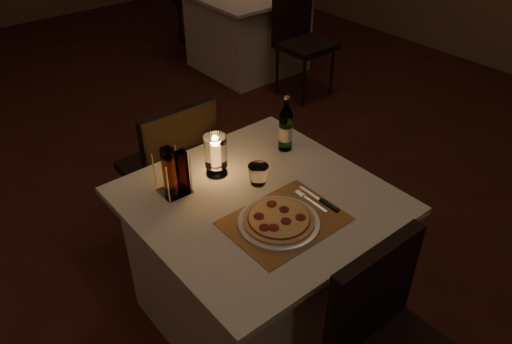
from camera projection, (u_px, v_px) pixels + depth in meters
floor at (193, 308)px, 2.55m from camera, size 8.00×10.00×0.02m
main_table at (259, 260)px, 2.29m from camera, size 1.00×1.00×0.74m
chair_near at (389, 338)px, 1.74m from camera, size 0.42×0.42×0.90m
chair_far at (173, 162)px, 2.64m from camera, size 0.42×0.42×0.90m
placemat at (284, 221)px, 1.96m from camera, size 0.45×0.34×0.00m
plate at (279, 222)px, 1.94m from camera, size 0.32×0.32×0.01m
pizza at (279, 219)px, 1.93m from camera, size 0.28×0.28×0.02m
fork at (309, 200)px, 2.06m from camera, size 0.02×0.18×0.00m
knife at (325, 203)px, 2.04m from camera, size 0.02×0.22×0.01m
tumbler at (258, 175)px, 2.14m from camera, size 0.09×0.09×0.09m
water_bottle at (286, 129)px, 2.33m from camera, size 0.07×0.07×0.28m
hurricane_candle at (216, 153)px, 2.16m from camera, size 0.10×0.10×0.19m
cruet_caddy at (174, 174)px, 2.05m from camera, size 0.12×0.12×0.21m
neighbor_table_right at (248, 31)px, 4.82m from camera, size 1.00×1.00×0.74m
neighbor_chair_ra at (299, 32)px, 4.27m from camera, size 0.42×0.42×0.90m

